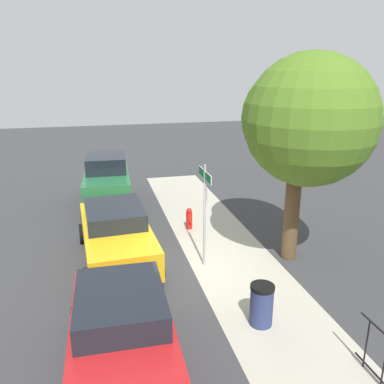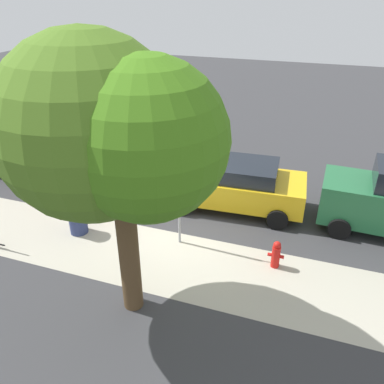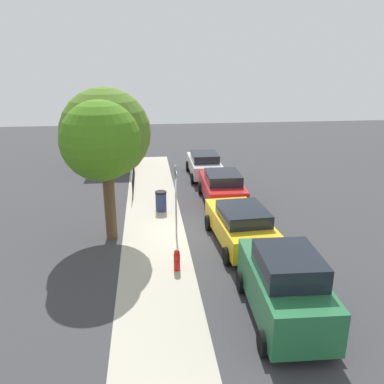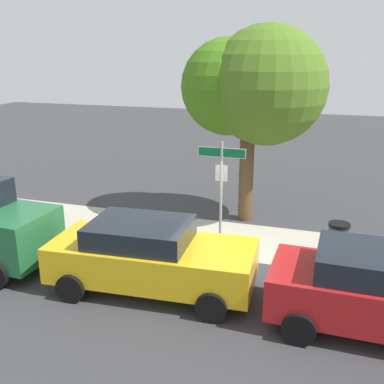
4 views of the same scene
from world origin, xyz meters
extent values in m
plane|color=#38383A|center=(0.00, 0.00, 0.00)|extent=(60.00, 60.00, 0.00)
cube|color=#B1AB98|center=(2.00, 1.30, 0.00)|extent=(24.00, 2.60, 0.00)
cylinder|color=#9EA0A5|center=(-0.26, 0.40, 1.51)|extent=(0.07, 0.07, 3.03)
cube|color=#0F723D|center=(-0.26, 0.40, 2.73)|extent=(1.21, 0.02, 0.22)
cube|color=white|center=(-0.26, 0.40, 2.73)|extent=(1.24, 0.02, 0.25)
cube|color=silver|center=(-0.26, 0.42, 2.18)|extent=(0.32, 0.02, 0.42)
cylinder|color=brown|center=(-0.11, 3.03, 1.66)|extent=(0.45, 0.45, 3.31)
sphere|color=#427A19|center=(-0.74, 3.14, 4.16)|extent=(2.94, 2.94, 2.94)
sphere|color=#4C7420|center=(0.42, 3.06, 4.23)|extent=(3.52, 3.52, 3.52)
sphere|color=#477522|center=(-0.07, 3.32, 4.14)|extent=(2.45, 2.45, 2.45)
cube|color=#23663A|center=(-6.00, -2.12, 0.91)|extent=(4.21, 1.92, 1.19)
cube|color=black|center=(-6.25, -2.11, 1.83)|extent=(2.05, 1.62, 0.63)
cylinder|color=black|center=(-4.56, -1.29, 0.32)|extent=(0.65, 0.24, 0.64)
cylinder|color=black|center=(-4.63, -3.05, 0.32)|extent=(0.65, 0.24, 0.64)
cylinder|color=black|center=(-7.37, -1.18, 0.32)|extent=(0.65, 0.24, 0.64)
cylinder|color=black|center=(-7.44, -2.94, 0.32)|extent=(0.65, 0.24, 0.64)
cube|color=gold|center=(-1.20, -2.05, 0.73)|extent=(4.65, 2.14, 0.81)
cube|color=black|center=(-1.47, -2.06, 1.37)|extent=(2.27, 1.77, 0.48)
cylinder|color=black|center=(0.29, -1.02, 0.32)|extent=(0.65, 0.26, 0.64)
cylinder|color=black|center=(0.40, -2.89, 0.32)|extent=(0.65, 0.26, 0.64)
cylinder|color=black|center=(-2.80, -1.21, 0.32)|extent=(0.65, 0.26, 0.64)
cylinder|color=black|center=(-2.69, -3.07, 0.32)|extent=(0.65, 0.26, 0.64)
cube|color=red|center=(3.60, -2.22, 0.74)|extent=(4.31, 1.94, 0.84)
cube|color=black|center=(3.34, -2.22, 1.41)|extent=(2.08, 1.66, 0.49)
cylinder|color=black|center=(5.07, -1.34, 0.32)|extent=(0.64, 0.23, 0.64)
cylinder|color=black|center=(5.03, -3.18, 0.32)|extent=(0.64, 0.23, 0.64)
cylinder|color=black|center=(2.17, -1.27, 0.32)|extent=(0.64, 0.23, 0.64)
cylinder|color=black|center=(2.13, -3.11, 0.32)|extent=(0.64, 0.23, 0.64)
cube|color=beige|center=(8.40, -2.01, 0.71)|extent=(4.31, 1.76, 0.77)
cube|color=black|center=(8.14, -2.01, 1.32)|extent=(2.07, 1.53, 0.46)
cylinder|color=black|center=(9.87, -1.16, 0.32)|extent=(0.64, 0.22, 0.64)
cylinder|color=black|center=(9.86, -2.89, 0.32)|extent=(0.64, 0.22, 0.64)
cylinder|color=black|center=(6.94, -1.14, 0.32)|extent=(0.64, 0.22, 0.64)
cylinder|color=black|center=(6.93, -2.87, 0.32)|extent=(0.64, 0.22, 0.64)
cylinder|color=black|center=(6.77, 2.30, 1.05)|extent=(5.06, 0.04, 0.04)
cylinder|color=black|center=(6.77, 2.30, 0.12)|extent=(5.06, 0.04, 0.04)
cylinder|color=black|center=(4.50, 2.30, 0.53)|extent=(0.03, 0.03, 1.05)
cylinder|color=black|center=(5.00, 2.30, 0.53)|extent=(0.03, 0.03, 1.05)
cylinder|color=black|center=(5.51, 2.30, 0.53)|extent=(0.03, 0.03, 1.05)
cylinder|color=black|center=(6.02, 2.30, 0.53)|extent=(0.03, 0.03, 1.05)
cylinder|color=black|center=(6.52, 2.30, 0.53)|extent=(0.03, 0.03, 1.05)
cylinder|color=black|center=(7.03, 2.30, 0.53)|extent=(0.03, 0.03, 1.05)
cylinder|color=black|center=(7.53, 2.30, 0.53)|extent=(0.03, 0.03, 1.05)
cylinder|color=black|center=(8.04, 2.30, 0.53)|extent=(0.03, 0.03, 1.05)
cylinder|color=black|center=(8.54, 2.30, 0.53)|extent=(0.03, 0.03, 1.05)
cylinder|color=black|center=(9.05, 2.30, 0.53)|extent=(0.03, 0.03, 1.05)
cube|color=#998466|center=(11.30, 3.80, 1.16)|extent=(3.04, 2.41, 2.31)
cube|color=#4C2319|center=(11.30, 3.80, 2.41)|extent=(3.40, 2.77, 0.20)
cylinder|color=red|center=(-3.00, 0.60, 0.31)|extent=(0.22, 0.22, 0.62)
sphere|color=red|center=(-3.00, 0.60, 0.68)|extent=(0.20, 0.20, 0.20)
cylinder|color=red|center=(-3.16, 0.60, 0.34)|extent=(0.10, 0.09, 0.09)
cylinder|color=red|center=(-2.84, 0.60, 0.34)|extent=(0.10, 0.09, 0.09)
cylinder|color=navy|center=(2.76, 0.90, 0.45)|extent=(0.52, 0.52, 0.90)
cylinder|color=black|center=(2.76, 0.90, 0.94)|extent=(0.55, 0.55, 0.08)
camera|label=1|loc=(9.88, -2.44, 5.60)|focal=37.27mm
camera|label=2|loc=(-3.51, 8.81, 6.55)|focal=35.89mm
camera|label=3|loc=(-15.13, 1.50, 6.93)|focal=37.00mm
camera|label=4|loc=(2.45, -10.58, 5.21)|focal=42.51mm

